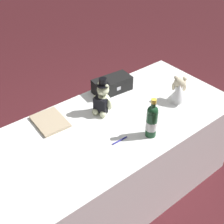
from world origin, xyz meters
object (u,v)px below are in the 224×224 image
at_px(signing_pen, 119,141).
at_px(guestbook, 50,121).
at_px(teddy_bear_bride, 179,91).
at_px(champagne_bottle, 152,121).
at_px(gift_case_black, 112,85).
at_px(teddy_bear_groom, 103,100).

distance_m(signing_pen, guestbook, 0.54).
xyz_separation_m(teddy_bear_bride, champagne_bottle, (-0.46, -0.16, 0.03)).
bearing_deg(signing_pen, teddy_bear_bride, 6.32).
bearing_deg(guestbook, signing_pen, -57.86).
bearing_deg(champagne_bottle, guestbook, 130.66).
bearing_deg(gift_case_black, champagne_bottle, -103.10).
relative_size(teddy_bear_bride, gift_case_black, 0.66).
height_order(teddy_bear_groom, gift_case_black, teddy_bear_groom).
height_order(teddy_bear_bride, signing_pen, teddy_bear_bride).
bearing_deg(champagne_bottle, teddy_bear_bride, 19.22).
distance_m(champagne_bottle, signing_pen, 0.26).
xyz_separation_m(gift_case_black, guestbook, (-0.62, -0.04, -0.05)).
distance_m(teddy_bear_bride, gift_case_black, 0.54).
bearing_deg(champagne_bottle, teddy_bear_groom, 103.56).
distance_m(teddy_bear_groom, champagne_bottle, 0.43).
height_order(champagne_bottle, guestbook, champagne_bottle).
bearing_deg(teddy_bear_bride, signing_pen, -173.68).
distance_m(teddy_bear_groom, teddy_bear_bride, 0.61).
height_order(teddy_bear_groom, signing_pen, teddy_bear_groom).
xyz_separation_m(signing_pen, gift_case_black, (0.35, 0.51, 0.06)).
height_order(signing_pen, guestbook, guestbook).
bearing_deg(teddy_bear_groom, champagne_bottle, -76.44).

